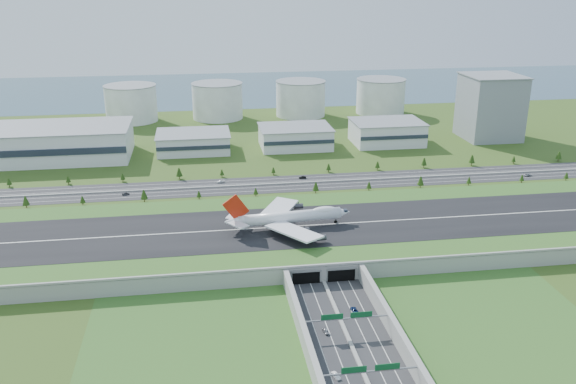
{
  "coord_description": "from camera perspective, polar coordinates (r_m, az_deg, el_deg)",
  "views": [
    {
      "loc": [
        -54.92,
        -302.33,
        137.42
      ],
      "look_at": [
        -4.33,
        35.0,
        15.58
      ],
      "focal_mm": 38.0,
      "sensor_mm": 36.0,
      "label": 1
    }
  ],
  "objects": [
    {
      "name": "underpass_road",
      "position": [
        249.28,
        5.72,
        -12.97
      ],
      "size": [
        38.8,
        120.4,
        8.0
      ],
      "color": "#28282B",
      "rests_on": "ground"
    },
    {
      "name": "ground",
      "position": [
        336.61,
        1.62,
        -4.45
      ],
      "size": [
        1200.0,
        1200.0,
        0.0
      ],
      "primitive_type": "plane",
      "color": "#294716",
      "rests_on": "ground"
    },
    {
      "name": "tree_row",
      "position": [
        422.09,
        -0.73,
        1.31
      ],
      "size": [
        509.5,
        48.69,
        8.44
      ],
      "color": "#3D2819",
      "rests_on": "ground"
    },
    {
      "name": "car_7",
      "position": [
        429.19,
        -6.35,
        0.99
      ],
      "size": [
        5.93,
        3.25,
        1.63
      ],
      "primitive_type": "imported",
      "rotation": [
        0.0,
        0.0,
        -1.39
      ],
      "color": "white",
      "rests_on": "ground"
    },
    {
      "name": "hangar_mid_a",
      "position": [
        509.21,
        -8.85,
        4.64
      ],
      "size": [
        58.0,
        42.0,
        15.0
      ],
      "primitive_type": "cube",
      "color": "silver",
      "rests_on": "ground"
    },
    {
      "name": "sign_gantry_far",
      "position": [
        222.98,
        7.73,
        -16.36
      ],
      "size": [
        38.7,
        0.7,
        9.8
      ],
      "color": "gray",
      "rests_on": "ground"
    },
    {
      "name": "car_1",
      "position": [
        230.46,
        4.49,
        -16.75
      ],
      "size": [
        3.11,
        4.9,
        1.53
      ],
      "primitive_type": "imported",
      "rotation": [
        0.0,
        0.0,
        0.35
      ],
      "color": "white",
      "rests_on": "ground"
    },
    {
      "name": "airfield_deck",
      "position": [
        334.87,
        1.63,
        -3.81
      ],
      "size": [
        520.0,
        100.0,
        9.2
      ],
      "color": "gray",
      "rests_on": "ground"
    },
    {
      "name": "car_5",
      "position": [
        435.37,
        1.37,
        1.39
      ],
      "size": [
        5.29,
        2.15,
        1.71
      ],
      "primitive_type": "imported",
      "rotation": [
        0.0,
        0.0,
        -1.5
      ],
      "color": "black",
      "rests_on": "ground"
    },
    {
      "name": "hangar_mid_c",
      "position": [
        533.22,
        9.23,
        5.52
      ],
      "size": [
        58.0,
        42.0,
        19.0
      ],
      "primitive_type": "cube",
      "color": "silver",
      "rests_on": "ground"
    },
    {
      "name": "sign_gantry_near",
      "position": [
        251.01,
        5.5,
        -11.76
      ],
      "size": [
        38.7,
        0.7,
        9.8
      ],
      "color": "gray",
      "rests_on": "ground"
    },
    {
      "name": "north_expressway",
      "position": [
        423.98,
        -0.62,
        0.75
      ],
      "size": [
        560.0,
        36.0,
        0.12
      ],
      "primitive_type": "cube",
      "color": "#28282B",
      "rests_on": "ground"
    },
    {
      "name": "car_0",
      "position": [
        254.25,
        3.57,
        -12.86
      ],
      "size": [
        2.76,
        4.96,
        1.59
      ],
      "primitive_type": "imported",
      "rotation": [
        0.0,
        0.0,
        0.2
      ],
      "color": "#9E9EA2",
      "rests_on": "ground"
    },
    {
      "name": "fuel_tank_a",
      "position": [
        627.35,
        -14.47,
        8.02
      ],
      "size": [
        50.0,
        50.0,
        35.0
      ],
      "primitive_type": "cylinder",
      "color": "silver",
      "rests_on": "ground"
    },
    {
      "name": "office_tower",
      "position": [
        569.57,
        18.41,
        7.53
      ],
      "size": [
        46.0,
        46.0,
        55.0
      ],
      "primitive_type": "cube",
      "color": "gray",
      "rests_on": "ground"
    },
    {
      "name": "hangar_mid_b",
      "position": [
        515.17,
        0.67,
        5.16
      ],
      "size": [
        58.0,
        42.0,
        17.0
      ],
      "primitive_type": "cube",
      "color": "silver",
      "rests_on": "ground"
    },
    {
      "name": "boeing_747",
      "position": [
        328.72,
        0.09,
        -2.36
      ],
      "size": [
        70.74,
        66.62,
        21.87
      ],
      "rotation": [
        0.0,
        0.0,
        0.09
      ],
      "color": "white",
      "rests_on": "airfield_deck"
    },
    {
      "name": "bay_water",
      "position": [
        796.2,
        -4.51,
        9.66
      ],
      "size": [
        1200.0,
        260.0,
        0.06
      ],
      "primitive_type": "cube",
      "color": "#325060",
      "rests_on": "ground"
    },
    {
      "name": "fuel_tank_c",
      "position": [
        632.72,
        1.19,
        8.73
      ],
      "size": [
        50.0,
        50.0,
        35.0
      ],
      "primitive_type": "cylinder",
      "color": "silver",
      "rests_on": "ground"
    },
    {
      "name": "car_6",
      "position": [
        473.71,
        21.54,
        1.5
      ],
      "size": [
        6.55,
        4.43,
        1.67
      ],
      "primitive_type": "imported",
      "rotation": [
        0.0,
        0.0,
        1.87
      ],
      "color": "#A2A2A6",
      "rests_on": "ground"
    },
    {
      "name": "car_2",
      "position": [
        269.73,
        6.21,
        -10.89
      ],
      "size": [
        2.91,
        5.52,
        1.48
      ],
      "primitive_type": "imported",
      "rotation": [
        0.0,
        0.0,
        3.23
      ],
      "color": "#0E2049",
      "rests_on": "ground"
    },
    {
      "name": "fuel_tank_b",
      "position": [
        624.28,
        -6.61,
        8.45
      ],
      "size": [
        50.0,
        50.0,
        35.0
      ],
      "primitive_type": "cylinder",
      "color": "silver",
      "rests_on": "ground"
    },
    {
      "name": "hangar_west",
      "position": [
        516.08,
        -21.2,
        4.3
      ],
      "size": [
        120.0,
        60.0,
        25.0
      ],
      "primitive_type": "cube",
      "color": "silver",
      "rests_on": "ground"
    },
    {
      "name": "car_4",
      "position": [
        416.81,
        -14.95,
        -0.15
      ],
      "size": [
        5.22,
        3.2,
        1.66
      ],
      "primitive_type": "imported",
      "rotation": [
        0.0,
        0.0,
        1.84
      ],
      "color": "#525256",
      "rests_on": "ground"
    },
    {
      "name": "fuel_tank_d",
      "position": [
        652.23,
        8.66,
        8.84
      ],
      "size": [
        50.0,
        50.0,
        35.0
      ],
      "primitive_type": "cylinder",
      "color": "silver",
      "rests_on": "ground"
    }
  ]
}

